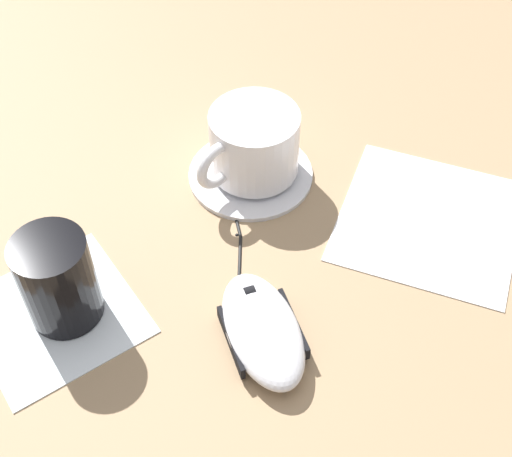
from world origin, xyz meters
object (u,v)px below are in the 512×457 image
object	(u,v)px
saucer	(251,173)
computer_mouse	(263,330)
coffee_cup	(253,144)
drinking_glass	(58,280)

from	to	relation	value
saucer	computer_mouse	distance (m)	0.19
coffee_cup	computer_mouse	xyz separation A→B (m)	(-0.16, -0.11, -0.03)
computer_mouse	drinking_glass	world-z (taller)	drinking_glass
saucer	drinking_glass	distance (m)	0.23
saucer	computer_mouse	size ratio (longest dim) A/B	0.97
saucer	drinking_glass	bearing A→B (deg)	168.48
computer_mouse	drinking_glass	distance (m)	0.17
coffee_cup	drinking_glass	distance (m)	0.22
computer_mouse	coffee_cup	bearing A→B (deg)	34.49
saucer	computer_mouse	xyz separation A→B (m)	(-0.15, -0.11, 0.01)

